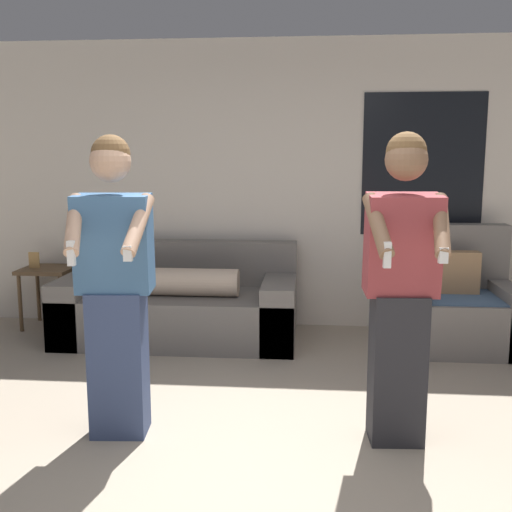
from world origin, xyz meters
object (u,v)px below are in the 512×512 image
object	(u,v)px
armchair	(456,307)
person_right	(401,287)
person_left	(115,286)
couch	(180,305)
side_table	(48,277)

from	to	relation	value
armchair	person_right	world-z (taller)	person_right
armchair	person_left	size ratio (longest dim) A/B	0.59
couch	person_right	bearing A→B (deg)	-48.62
side_table	armchair	bearing A→B (deg)	-3.68
person_right	couch	bearing A→B (deg)	131.38
armchair	couch	bearing A→B (deg)	179.98
side_table	person_left	distance (m)	2.60
armchair	person_left	world-z (taller)	person_left
couch	side_table	xyz separation A→B (m)	(-1.34, 0.24, 0.19)
armchair	person_right	bearing A→B (deg)	-112.25
armchair	side_table	bearing A→B (deg)	176.32
person_right	side_table	bearing A→B (deg)	144.66
side_table	person_right	bearing A→B (deg)	-35.34
person_left	person_right	distance (m)	1.61
couch	armchair	xyz separation A→B (m)	(2.43, -0.00, 0.04)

